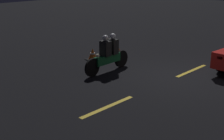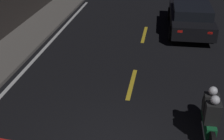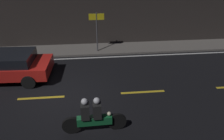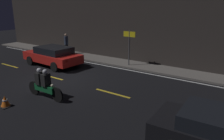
# 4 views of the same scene
# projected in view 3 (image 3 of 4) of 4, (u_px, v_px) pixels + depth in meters

# --- Properties ---
(ground_plane) EXTENTS (56.00, 56.00, 0.00)m
(ground_plane) POSITION_uv_depth(u_px,v_px,m) (64.00, 97.00, 9.56)
(ground_plane) COLOR black
(raised_curb) EXTENTS (28.00, 1.80, 0.13)m
(raised_curb) POSITION_uv_depth(u_px,v_px,m) (72.00, 50.00, 13.98)
(raised_curb) COLOR #605B56
(raised_curb) RESTS_ON ground
(lane_dash_c) EXTENTS (2.00, 0.14, 0.01)m
(lane_dash_c) POSITION_uv_depth(u_px,v_px,m) (41.00, 98.00, 9.47)
(lane_dash_c) COLOR gold
(lane_dash_c) RESTS_ON ground
(lane_dash_d) EXTENTS (2.00, 0.14, 0.01)m
(lane_dash_d) POSITION_uv_depth(u_px,v_px,m) (143.00, 92.00, 9.87)
(lane_dash_d) COLOR gold
(lane_dash_d) RESTS_ON ground
(lane_solid_kerb) EXTENTS (25.20, 0.14, 0.01)m
(lane_solid_kerb) POSITION_uv_depth(u_px,v_px,m) (70.00, 59.00, 13.00)
(lane_solid_kerb) COLOR silver
(lane_solid_kerb) RESTS_ON ground
(taxi_red) EXTENTS (4.51, 2.18, 1.37)m
(taxi_red) POSITION_uv_depth(u_px,v_px,m) (5.00, 66.00, 10.57)
(taxi_red) COLOR red
(taxi_red) RESTS_ON ground
(motorcycle) EXTENTS (2.24, 0.38, 1.40)m
(motorcycle) POSITION_uv_depth(u_px,v_px,m) (92.00, 116.00, 7.40)
(motorcycle) COLOR black
(motorcycle) RESTS_ON ground
(shop_sign) EXTENTS (0.90, 0.08, 2.40)m
(shop_sign) POSITION_uv_depth(u_px,v_px,m) (97.00, 25.00, 12.95)
(shop_sign) COLOR #4C4C51
(shop_sign) RESTS_ON raised_curb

